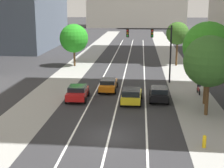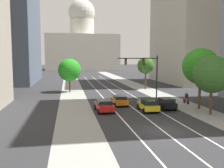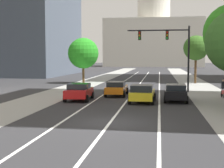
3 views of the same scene
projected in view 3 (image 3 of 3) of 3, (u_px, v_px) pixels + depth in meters
ground_plane at (144, 79)px, 58.44m from camera, size 400.00×400.00×0.00m
sidewalk_left at (95, 80)px, 54.59m from camera, size 4.38×130.00×0.01m
sidewalk_right at (191, 81)px, 52.42m from camera, size 4.38×130.00×0.01m
lane_stripe_left at (117, 86)px, 44.02m from camera, size 0.16×90.00×0.01m
lane_stripe_center at (138, 86)px, 43.63m from camera, size 0.16×90.00×0.01m
lane_stripe_right at (159, 86)px, 43.25m from camera, size 0.16×90.00×0.01m
capitol_building at (153, 34)px, 145.25m from camera, size 40.92×24.98×41.84m
car_orange at (117, 88)px, 32.40m from camera, size 1.96×4.55×1.39m
car_yellow at (142, 93)px, 27.31m from camera, size 2.16×4.10×1.49m
car_black at (176, 92)px, 28.23m from camera, size 2.05×4.66×1.47m
car_red at (79, 91)px, 28.82m from camera, size 2.20×4.12×1.47m
traffic_signal_mast at (170, 45)px, 35.73m from camera, size 6.66×0.39×7.07m
cyclist at (223, 89)px, 30.30m from camera, size 0.37×1.70×1.72m
street_tree_mid_right at (196, 48)px, 47.61m from camera, size 3.56×3.56×6.89m
street_tree_mid_left at (83, 53)px, 48.22m from camera, size 4.45×4.45×6.58m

